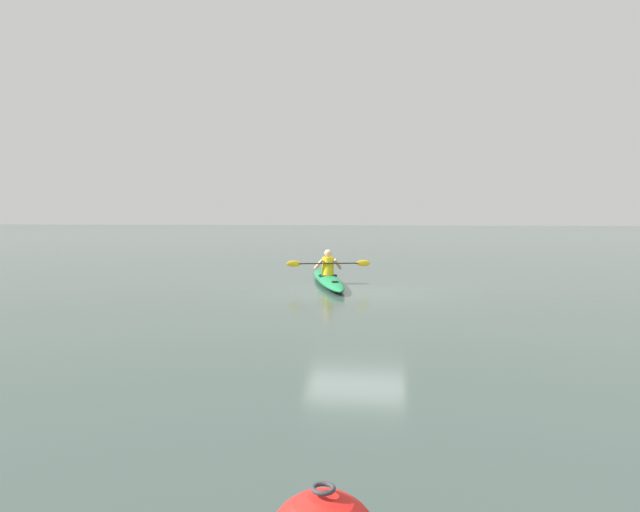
# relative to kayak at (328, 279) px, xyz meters

# --- Properties ---
(ground_plane) EXTENTS (160.00, 160.00, 0.00)m
(ground_plane) POSITION_rel_kayak_xyz_m (-0.91, 1.50, -0.13)
(ground_plane) COLOR #384742
(kayak) EXTENTS (1.76, 5.05, 0.26)m
(kayak) POSITION_rel_kayak_xyz_m (0.00, 0.00, 0.00)
(kayak) COLOR #19723F
(kayak) RESTS_ON ground
(kayaker) EXTENTS (2.30, 0.65, 0.72)m
(kayaker) POSITION_rel_kayak_xyz_m (-0.01, 0.05, 0.44)
(kayaker) COLOR yellow
(kayaker) RESTS_ON kayak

